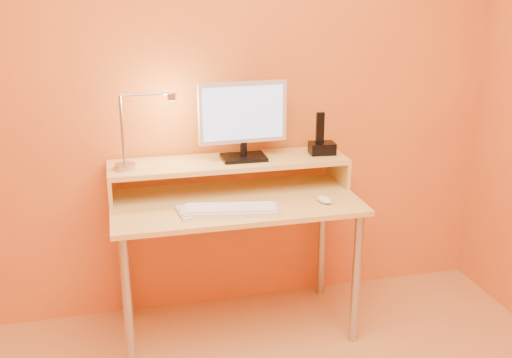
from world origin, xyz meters
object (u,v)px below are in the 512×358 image
object	(u,v)px
keyboard	(231,211)
mouse	(324,200)
phone_dock	(322,148)
remote_control	(184,213)
monitor_panel	(243,112)
lamp_base	(125,167)

from	to	relation	value
keyboard	mouse	distance (m)	0.47
phone_dock	remote_control	bearing A→B (deg)	-154.07
phone_dock	remote_control	xyz separation A→B (m)	(-0.76, -0.29, -0.18)
keyboard	mouse	size ratio (longest dim) A/B	4.53
monitor_panel	mouse	size ratio (longest dim) A/B	4.70
lamp_base	keyboard	xyz separation A→B (m)	(0.46, -0.28, -0.16)
phone_dock	lamp_base	bearing A→B (deg)	-173.10
monitor_panel	keyboard	distance (m)	0.52
phone_dock	keyboard	size ratio (longest dim) A/B	0.30
monitor_panel	keyboard	world-z (taller)	monitor_panel
mouse	remote_control	distance (m)	0.68
mouse	lamp_base	bearing A→B (deg)	146.03
remote_control	keyboard	bearing A→B (deg)	-11.77
monitor_panel	lamp_base	world-z (taller)	monitor_panel
phone_dock	mouse	size ratio (longest dim) A/B	1.37
phone_dock	monitor_panel	bearing A→B (deg)	-176.18
lamp_base	keyboard	size ratio (longest dim) A/B	0.23
phone_dock	mouse	distance (m)	0.35
keyboard	remote_control	size ratio (longest dim) A/B	2.55
phone_dock	remote_control	world-z (taller)	phone_dock
mouse	keyboard	bearing A→B (deg)	164.60
remote_control	phone_dock	bearing A→B (deg)	14.96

